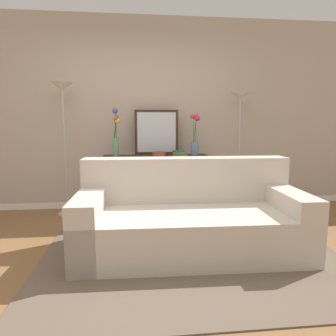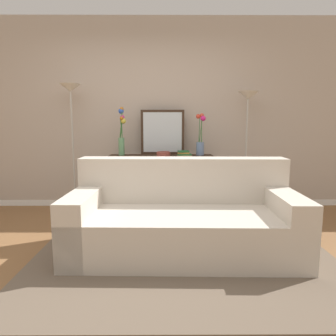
% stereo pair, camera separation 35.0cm
% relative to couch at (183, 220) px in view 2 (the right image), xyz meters
% --- Properties ---
extents(ground_plane, '(16.00, 16.00, 0.02)m').
position_rel_couch_xyz_m(ground_plane, '(-0.51, -0.32, -0.32)').
color(ground_plane, brown).
extents(back_wall, '(12.00, 0.15, 2.73)m').
position_rel_couch_xyz_m(back_wall, '(-0.51, 1.71, 1.05)').
color(back_wall, white).
rests_on(back_wall, ground).
extents(area_rug, '(2.77, 2.12, 0.01)m').
position_rel_couch_xyz_m(area_rug, '(-0.00, -0.16, -0.30)').
color(area_rug, brown).
rests_on(area_rug, ground).
extents(couch, '(2.15, 1.02, 0.88)m').
position_rel_couch_xyz_m(couch, '(0.00, 0.00, 0.00)').
color(couch, beige).
rests_on(couch, ground).
extents(console_table, '(1.44, 0.36, 0.80)m').
position_rel_couch_xyz_m(console_table, '(-0.24, 1.34, 0.25)').
color(console_table, '#382619').
rests_on(console_table, ground).
extents(floor_lamp_left, '(0.28, 0.28, 1.76)m').
position_rel_couch_xyz_m(floor_lamp_left, '(-1.45, 1.34, 1.07)').
color(floor_lamp_left, '#B7B2A8').
rests_on(floor_lamp_left, ground).
extents(floor_lamp_right, '(0.28, 0.28, 1.66)m').
position_rel_couch_xyz_m(floor_lamp_right, '(0.94, 1.34, 1.00)').
color(floor_lamp_right, '#B7B2A8').
rests_on(floor_lamp_right, ground).
extents(wall_mirror, '(0.61, 0.02, 0.63)m').
position_rel_couch_xyz_m(wall_mirror, '(-0.22, 1.49, 0.80)').
color(wall_mirror, '#382619').
rests_on(wall_mirror, console_table).
extents(vase_tall_flowers, '(0.11, 0.12, 0.66)m').
position_rel_couch_xyz_m(vase_tall_flowers, '(-0.78, 1.37, 0.80)').
color(vase_tall_flowers, '#669E6B').
rests_on(vase_tall_flowers, console_table).
extents(vase_short_flowers, '(0.13, 0.11, 0.58)m').
position_rel_couch_xyz_m(vase_short_flowers, '(0.31, 1.36, 0.74)').
color(vase_short_flowers, '#6B84AD').
rests_on(vase_short_flowers, console_table).
extents(fruit_bowl, '(0.19, 0.19, 0.06)m').
position_rel_couch_xyz_m(fruit_bowl, '(-0.20, 1.23, 0.52)').
color(fruit_bowl, brown).
rests_on(fruit_bowl, console_table).
extents(book_stack, '(0.20, 0.16, 0.08)m').
position_rel_couch_xyz_m(book_stack, '(0.07, 1.23, 0.52)').
color(book_stack, tan).
rests_on(book_stack, console_table).
extents(book_row_under_console, '(0.44, 0.18, 0.13)m').
position_rel_couch_xyz_m(book_row_under_console, '(-0.61, 1.34, -0.25)').
color(book_row_under_console, tan).
rests_on(book_row_under_console, ground).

